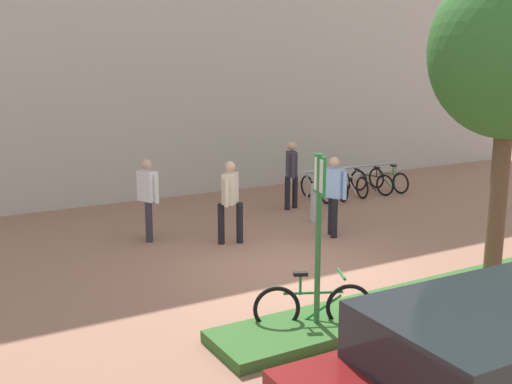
% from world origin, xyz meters
% --- Properties ---
extents(ground_plane, '(60.00, 60.00, 0.00)m').
position_xyz_m(ground_plane, '(0.00, 0.00, 0.00)').
color(ground_plane, '#936651').
extents(building_facade, '(28.00, 1.20, 10.00)m').
position_xyz_m(building_facade, '(0.00, 7.34, 5.00)').
color(building_facade, '#B2ADA3').
rests_on(building_facade, ground).
extents(planter_strip, '(7.00, 1.10, 0.16)m').
position_xyz_m(planter_strip, '(0.80, -2.39, 0.08)').
color(planter_strip, '#336028').
rests_on(planter_strip, ground).
extents(tree_sidewalk, '(2.44, 2.44, 5.20)m').
position_xyz_m(tree_sidewalk, '(2.15, -2.56, 3.82)').
color(tree_sidewalk, brown).
rests_on(tree_sidewalk, ground).
extents(parking_sign_post, '(0.11, 0.36, 2.51)m').
position_xyz_m(parking_sign_post, '(-1.19, -2.39, 1.64)').
color(parking_sign_post, '#2D7238').
rests_on(parking_sign_post, ground).
extents(bike_at_sign, '(1.55, 0.76, 0.86)m').
position_xyz_m(bike_at_sign, '(-1.18, -2.29, 0.35)').
color(bike_at_sign, black).
rests_on(bike_at_sign, ground).
extents(bike_rack_cluster, '(3.21, 1.57, 0.83)m').
position_xyz_m(bike_rack_cluster, '(4.87, 4.36, 0.35)').
color(bike_rack_cluster, '#99999E').
rests_on(bike_rack_cluster, ground).
extents(bollard_steel, '(0.16, 0.16, 0.90)m').
position_xyz_m(bollard_steel, '(2.25, 2.57, 0.45)').
color(bollard_steel, '#ADADB2').
rests_on(bollard_steel, ground).
extents(person_casual_tan, '(0.51, 0.46, 1.72)m').
position_xyz_m(person_casual_tan, '(-0.25, 1.98, 0.98)').
color(person_casual_tan, black).
rests_on(person_casual_tan, ground).
extents(person_suited_navy, '(0.42, 0.56, 1.72)m').
position_xyz_m(person_suited_navy, '(2.50, 3.91, 0.98)').
color(person_suited_navy, black).
rests_on(person_suited_navy, ground).
extents(person_shirt_blue, '(0.39, 0.56, 1.72)m').
position_xyz_m(person_shirt_blue, '(1.91, 1.39, 0.98)').
color(person_shirt_blue, black).
rests_on(person_shirt_blue, ground).
extents(person_shirt_white, '(0.38, 0.57, 1.72)m').
position_xyz_m(person_shirt_white, '(-1.62, 3.04, 0.98)').
color(person_shirt_white, '#2D2D38').
rests_on(person_shirt_white, ground).
extents(car_maroon_wagon, '(4.34, 2.10, 1.54)m').
position_xyz_m(car_maroon_wagon, '(-1.22, -5.45, 0.76)').
color(car_maroon_wagon, maroon).
rests_on(car_maroon_wagon, ground).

